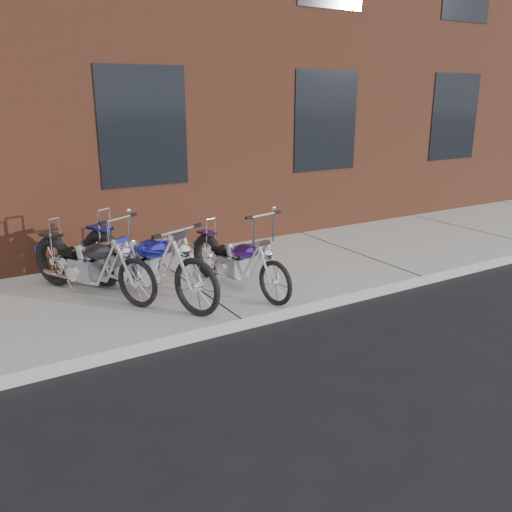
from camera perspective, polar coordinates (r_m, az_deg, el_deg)
ground at (r=6.46m, az=-1.52°, el=-7.87°), size 120.00×120.00×0.00m
sidewalk at (r=7.67m, az=-7.07°, el=-3.30°), size 22.00×3.00×0.15m
building_brick at (r=13.49m, az=-19.99°, el=21.40°), size 22.00×10.00×8.00m
chopper_purple at (r=7.22m, az=-2.02°, el=-0.79°), size 0.56×2.00×1.13m
chopper_blue at (r=7.01m, az=-11.83°, el=-0.96°), size 1.04×2.35×1.08m
chopper_third at (r=7.34m, az=-17.05°, el=-1.00°), size 1.10×1.98×1.11m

